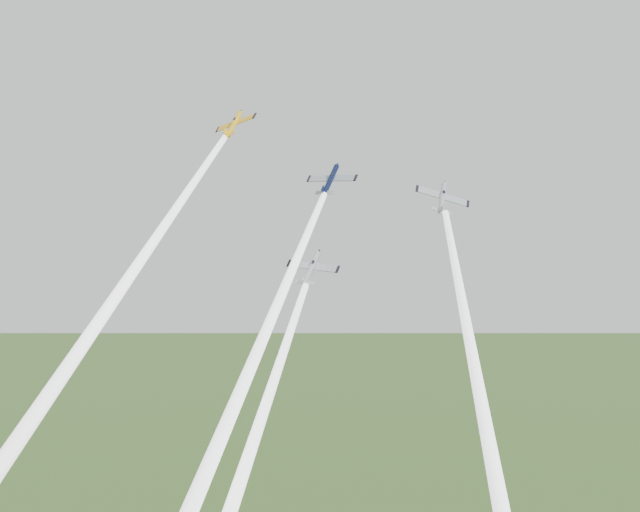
% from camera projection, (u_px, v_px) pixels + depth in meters
% --- Properties ---
extents(plane_yellow, '(8.28, 8.49, 7.96)m').
position_uv_depth(plane_yellow, '(234.00, 124.00, 126.04)').
color(plane_yellow, yellow).
extents(smoke_trail_yellow, '(16.75, 48.55, 52.84)m').
position_uv_depth(smoke_trail_yellow, '(107.00, 310.00, 103.68)').
color(smoke_trail_yellow, white).
extents(plane_navy, '(9.31, 7.77, 7.04)m').
position_uv_depth(plane_navy, '(330.00, 180.00, 122.16)').
color(plane_navy, black).
extents(smoke_trail_navy, '(10.56, 48.99, 52.09)m').
position_uv_depth(smoke_trail_navy, '(243.00, 384.00, 98.53)').
color(smoke_trail_navy, white).
extents(plane_silver_right, '(8.38, 9.35, 9.21)m').
position_uv_depth(plane_silver_right, '(443.00, 198.00, 121.58)').
color(plane_silver_right, silver).
extents(smoke_trail_silver_right, '(17.52, 49.41, 53.94)m').
position_uv_depth(smoke_trail_silver_right, '(485.00, 421.00, 94.63)').
color(smoke_trail_silver_right, white).
extents(plane_silver_low, '(8.88, 6.82, 7.36)m').
position_uv_depth(plane_silver_low, '(311.00, 268.00, 113.76)').
color(plane_silver_low, '#A4A9B1').
extents(smoke_trail_silver_low, '(6.16, 44.61, 47.09)m').
position_uv_depth(smoke_trail_silver_low, '(237.00, 489.00, 91.52)').
color(smoke_trail_silver_low, white).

